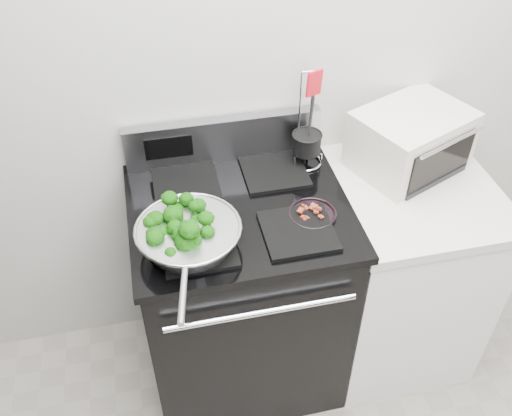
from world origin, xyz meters
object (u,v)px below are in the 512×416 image
object	(u,v)px
bacon_plate	(312,212)
gas_range	(241,291)
skillet	(189,235)
toaster_oven	(411,140)
utensil_holder	(306,148)

from	to	relation	value
bacon_plate	gas_range	bearing A→B (deg)	157.06
skillet	toaster_oven	world-z (taller)	toaster_oven
toaster_oven	skillet	bearing A→B (deg)	175.48
skillet	toaster_oven	bearing A→B (deg)	28.90
bacon_plate	toaster_oven	world-z (taller)	toaster_oven
gas_range	toaster_oven	world-z (taller)	toaster_oven
gas_range	skillet	xyz separation A→B (m)	(-0.20, -0.16, 0.52)
skillet	bacon_plate	world-z (taller)	skillet
gas_range	utensil_holder	distance (m)	0.65
gas_range	bacon_plate	xyz separation A→B (m)	(0.24, -0.10, 0.48)
skillet	gas_range	bearing A→B (deg)	49.72
gas_range	toaster_oven	bearing A→B (deg)	11.19
gas_range	bacon_plate	world-z (taller)	gas_range
skillet	toaster_oven	xyz separation A→B (m)	(0.90, 0.30, 0.03)
gas_range	toaster_oven	distance (m)	0.90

